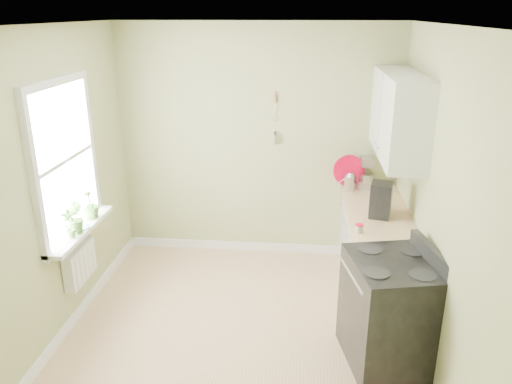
# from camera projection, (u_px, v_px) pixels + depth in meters

# --- Properties ---
(floor) EXTENTS (3.20, 3.60, 0.02)m
(floor) POSITION_uv_depth(u_px,v_px,m) (239.00, 340.00, 4.52)
(floor) COLOR tan
(floor) RESTS_ON ground
(ceiling) EXTENTS (3.20, 3.60, 0.02)m
(ceiling) POSITION_uv_depth(u_px,v_px,m) (234.00, 23.00, 3.59)
(ceiling) COLOR white
(ceiling) RESTS_ON wall_back
(wall_back) EXTENTS (3.20, 0.02, 2.70)m
(wall_back) POSITION_uv_depth(u_px,v_px,m) (258.00, 144.00, 5.74)
(wall_back) COLOR tan
(wall_back) RESTS_ON floor
(wall_left) EXTENTS (0.02, 3.60, 2.70)m
(wall_left) POSITION_uv_depth(u_px,v_px,m) (48.00, 193.00, 4.20)
(wall_left) COLOR tan
(wall_left) RESTS_ON floor
(wall_right) EXTENTS (0.02, 3.60, 2.70)m
(wall_right) POSITION_uv_depth(u_px,v_px,m) (440.00, 207.00, 3.91)
(wall_right) COLOR tan
(wall_right) RESTS_ON floor
(base_cabinets) EXTENTS (0.60, 1.60, 0.87)m
(base_cabinets) POSITION_uv_depth(u_px,v_px,m) (375.00, 252.00, 5.18)
(base_cabinets) COLOR white
(base_cabinets) RESTS_ON floor
(countertop) EXTENTS (0.64, 1.60, 0.04)m
(countertop) POSITION_uv_depth(u_px,v_px,m) (377.00, 211.00, 5.03)
(countertop) COLOR #E8BE8D
(countertop) RESTS_ON base_cabinets
(upper_cabinets) EXTENTS (0.35, 1.40, 0.80)m
(upper_cabinets) POSITION_uv_depth(u_px,v_px,m) (399.00, 115.00, 4.78)
(upper_cabinets) COLOR white
(upper_cabinets) RESTS_ON wall_right
(window) EXTENTS (0.06, 1.14, 1.44)m
(window) POSITION_uv_depth(u_px,v_px,m) (64.00, 160.00, 4.41)
(window) COLOR white
(window) RESTS_ON wall_left
(window_sill) EXTENTS (0.18, 1.14, 0.04)m
(window_sill) POSITION_uv_depth(u_px,v_px,m) (81.00, 230.00, 4.63)
(window_sill) COLOR white
(window_sill) RESTS_ON wall_left
(radiator) EXTENTS (0.12, 0.50, 0.35)m
(radiator) POSITION_uv_depth(u_px,v_px,m) (80.00, 264.00, 4.70)
(radiator) COLOR white
(radiator) RESTS_ON wall_left
(wall_utensils) EXTENTS (0.02, 0.14, 0.58)m
(wall_utensils) POSITION_uv_depth(u_px,v_px,m) (275.00, 127.00, 5.62)
(wall_utensils) COLOR #E8BE8D
(wall_utensils) RESTS_ON wall_back
(stove) EXTENTS (0.82, 0.88, 1.06)m
(stove) POSITION_uv_depth(u_px,v_px,m) (390.00, 312.00, 4.09)
(stove) COLOR black
(stove) RESTS_ON floor
(stand_mixer) EXTENTS (0.20, 0.33, 0.39)m
(stand_mixer) POSITION_uv_depth(u_px,v_px,m) (366.00, 172.00, 5.66)
(stand_mixer) COLOR #B2B2B7
(stand_mixer) RESTS_ON countertop
(kettle) EXTENTS (0.20, 0.12, 0.21)m
(kettle) POSITION_uv_depth(u_px,v_px,m) (350.00, 181.00, 5.53)
(kettle) COLOR silver
(kettle) RESTS_ON countertop
(coffee_maker) EXTENTS (0.24, 0.25, 0.34)m
(coffee_maker) POSITION_uv_depth(u_px,v_px,m) (380.00, 201.00, 4.80)
(coffee_maker) COLOR black
(coffee_maker) RESTS_ON countertop
(red_tray) EXTENTS (0.36, 0.11, 0.36)m
(red_tray) POSITION_uv_depth(u_px,v_px,m) (349.00, 171.00, 5.65)
(red_tray) COLOR #AE0324
(red_tray) RESTS_ON countertop
(jar) EXTENTS (0.08, 0.08, 0.08)m
(jar) POSITION_uv_depth(u_px,v_px,m) (359.00, 228.00, 4.48)
(jar) COLOR #A3A084
(jar) RESTS_ON countertop
(plant_a) EXTENTS (0.17, 0.17, 0.27)m
(plant_a) POSITION_uv_depth(u_px,v_px,m) (69.00, 224.00, 4.38)
(plant_a) COLOR #47752D
(plant_a) RESTS_ON window_sill
(plant_b) EXTENTS (0.21, 0.20, 0.29)m
(plant_b) POSITION_uv_depth(u_px,v_px,m) (75.00, 217.00, 4.48)
(plant_b) COLOR #47752D
(plant_b) RESTS_ON window_sill
(plant_c) EXTENTS (0.23, 0.23, 0.29)m
(plant_c) POSITION_uv_depth(u_px,v_px,m) (91.00, 204.00, 4.80)
(plant_c) COLOR #47752D
(plant_c) RESTS_ON window_sill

